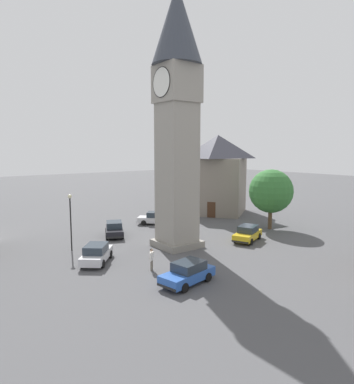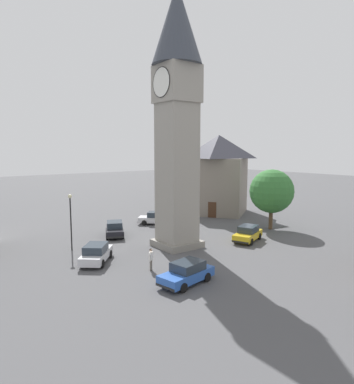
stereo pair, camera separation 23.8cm
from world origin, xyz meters
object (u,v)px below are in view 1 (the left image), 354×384
(clock_tower, at_px, (177,96))
(lamp_post, at_px, (70,213))
(car_black_far, at_px, (188,273))
(building_shop_left, at_px, (218,174))
(car_red_corner, at_px, (248,233))
(pedestrian, at_px, (152,257))
(car_white_side, at_px, (155,218))
(car_silver_kerb, at_px, (114,229))
(tree, at_px, (271,191))
(car_blue_kerb, at_px, (97,253))

(clock_tower, height_order, lamp_post, clock_tower)
(car_black_far, xyz_separation_m, building_shop_left, (-17.78, 19.87, 4.87))
(clock_tower, height_order, car_red_corner, clock_tower)
(lamp_post, bearing_deg, pedestrian, 18.91)
(car_white_side, height_order, lamp_post, lamp_post)
(clock_tower, xyz_separation_m, car_white_side, (-9.16, 3.66, -13.04))
(car_silver_kerb, relative_size, car_black_far, 1.02)
(tree, bearing_deg, lamp_post, -104.32)
(building_shop_left, relative_size, lamp_post, 2.16)
(building_shop_left, bearing_deg, pedestrian, -55.28)
(car_black_far, bearing_deg, pedestrian, -171.33)
(pedestrian, bearing_deg, clock_tower, 126.21)
(clock_tower, relative_size, car_white_side, 5.66)
(tree, xyz_separation_m, lamp_post, (-5.40, -21.14, -0.94))
(lamp_post, bearing_deg, car_white_side, 110.67)
(clock_tower, relative_size, car_black_far, 5.39)
(car_silver_kerb, relative_size, car_white_side, 1.07)
(clock_tower, bearing_deg, building_shop_left, 124.16)
(car_blue_kerb, relative_size, car_red_corner, 0.95)
(car_red_corner, relative_size, car_white_side, 1.07)
(pedestrian, distance_m, building_shop_left, 25.27)
(car_silver_kerb, xyz_separation_m, lamp_post, (2.41, -5.46, 2.65))
(clock_tower, height_order, tree, clock_tower)
(car_black_far, distance_m, building_shop_left, 27.10)
(car_red_corner, distance_m, car_white_side, 12.27)
(car_red_corner, distance_m, pedestrian, 12.25)
(car_silver_kerb, height_order, car_white_side, same)
(car_blue_kerb, height_order, car_black_far, same)
(car_black_far, bearing_deg, car_red_corner, 112.80)
(car_blue_kerb, height_order, car_silver_kerb, same)
(lamp_post, bearing_deg, tree, 75.68)
(lamp_post, bearing_deg, building_shop_left, 103.36)
(car_silver_kerb, bearing_deg, car_blue_kerb, -36.50)
(car_silver_kerb, distance_m, car_black_far, 14.76)
(car_silver_kerb, bearing_deg, tree, 63.53)
(car_blue_kerb, bearing_deg, car_silver_kerb, 143.50)
(car_silver_kerb, height_order, car_red_corner, same)
(car_black_far, distance_m, tree, 19.26)
(building_shop_left, bearing_deg, car_red_corner, -32.59)
(car_silver_kerb, bearing_deg, pedestrian, -12.88)
(car_silver_kerb, relative_size, building_shop_left, 0.40)
(car_blue_kerb, bearing_deg, pedestrian, 31.41)
(car_black_far, bearing_deg, car_silver_kerb, 172.35)
(car_blue_kerb, height_order, tree, tree)
(pedestrian, bearing_deg, car_red_corner, 95.91)
(clock_tower, height_order, car_white_side, clock_tower)
(car_red_corner, height_order, car_black_far, same)
(lamp_post, bearing_deg, car_black_far, 15.97)
(car_blue_kerb, distance_m, car_black_far, 8.39)
(car_blue_kerb, bearing_deg, car_white_side, 127.63)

